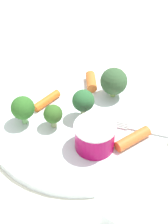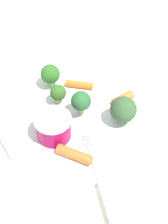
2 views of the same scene
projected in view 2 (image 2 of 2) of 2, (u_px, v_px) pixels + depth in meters
name	position (u px, v px, depth m)	size (l,w,h in m)	color
ground_plane	(79.00, 116.00, 0.56)	(2.40, 2.40, 0.00)	white
plate	(79.00, 114.00, 0.56)	(0.28, 0.28, 0.01)	white
sauce_cup	(54.00, 127.00, 0.50)	(0.06, 0.06, 0.04)	#9C0647
broccoli_floret_0	(58.00, 93.00, 0.55)	(0.03, 0.03, 0.04)	#97B170
broccoli_floret_1	(50.00, 75.00, 0.57)	(0.04, 0.04, 0.05)	#7EBE72
broccoli_floret_2	(123.00, 110.00, 0.51)	(0.04, 0.04, 0.05)	#86B658
broccoli_floret_3	(79.00, 103.00, 0.52)	(0.03, 0.03, 0.05)	#87B16D
carrot_stick_0	(79.00, 85.00, 0.59)	(0.01, 0.01, 0.05)	orange
carrot_stick_1	(123.00, 99.00, 0.56)	(0.02, 0.02, 0.04)	orange
carrot_stick_2	(74.00, 154.00, 0.48)	(0.02, 0.02, 0.06)	orange
fork	(99.00, 179.00, 0.46)	(0.08, 0.17, 0.00)	silver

